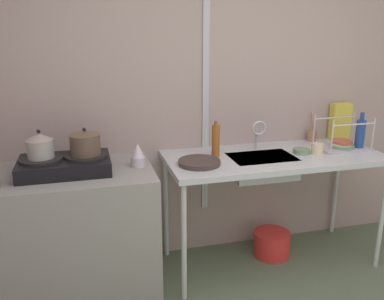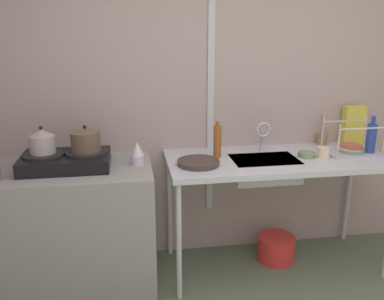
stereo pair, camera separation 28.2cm
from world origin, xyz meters
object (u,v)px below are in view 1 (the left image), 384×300
at_px(dish_rack, 342,144).
at_px(small_bowl_on_drainboard, 301,151).
at_px(pot_on_right_burner, 85,143).
at_px(stove, 65,164).
at_px(frying_pan, 199,162).
at_px(faucet, 258,131).
at_px(bucket_on_floor, 272,243).
at_px(utensil_jar, 312,135).
at_px(bottle_by_rack, 360,134).
at_px(percolator, 138,155).
at_px(sink_basin, 262,166).
at_px(cereal_box, 340,121).
at_px(bottle_by_sink, 216,141).
at_px(pot_on_left_burner, 40,145).
at_px(cup_by_rack, 317,149).

xyz_separation_m(dish_rack, small_bowl_on_drainboard, (-0.37, -0.03, -0.02)).
bearing_deg(pot_on_right_burner, dish_rack, 0.41).
height_order(stove, frying_pan, stove).
xyz_separation_m(stove, dish_rack, (2.06, 0.01, -0.02)).
xyz_separation_m(faucet, bucket_on_floor, (0.14, -0.06, -0.94)).
distance_m(frying_pan, utensil_jar, 1.13).
bearing_deg(bottle_by_rack, pot_on_right_burner, 179.38).
distance_m(percolator, utensil_jar, 1.51).
bearing_deg(sink_basin, cereal_box, 19.74).
bearing_deg(small_bowl_on_drainboard, pot_on_right_burner, 179.29).
relative_size(percolator, cereal_box, 0.52).
relative_size(sink_basin, faucet, 1.99).
relative_size(faucet, small_bowl_on_drainboard, 1.90).
relative_size(pot_on_right_burner, bottle_by_sink, 0.74).
xyz_separation_m(frying_pan, bottle_by_rack, (1.30, 0.05, 0.10)).
height_order(faucet, bucket_on_floor, faucet).
xyz_separation_m(stove, pot_on_right_burner, (0.14, 0.00, 0.13)).
bearing_deg(frying_pan, bottle_by_rack, 2.32).
bearing_deg(faucet, sink_basin, -101.12).
distance_m(stove, pot_on_right_burner, 0.19).
bearing_deg(cereal_box, small_bowl_on_drainboard, -150.24).
bearing_deg(faucet, stove, -174.68).
height_order(percolator, small_bowl_on_drainboard, percolator).
distance_m(faucet, bottle_by_rack, 0.80).
height_order(pot_on_left_burner, pot_on_right_burner, pot_on_left_burner).
distance_m(sink_basin, small_bowl_on_drainboard, 0.33).
distance_m(pot_on_left_burner, faucet, 1.55).
bearing_deg(small_bowl_on_drainboard, bucket_on_floor, 149.75).
bearing_deg(bucket_on_floor, pot_on_right_burner, -177.18).
bearing_deg(cereal_box, pot_on_left_burner, -173.34).
bearing_deg(stove, percolator, -0.10).
bearing_deg(faucet, pot_on_right_burner, -174.11).
height_order(pot_on_right_burner, cup_by_rack, pot_on_right_burner).
distance_m(stove, small_bowl_on_drainboard, 1.69).
relative_size(stove, pot_on_right_burner, 2.91).
relative_size(cup_by_rack, bottle_by_rack, 0.31).
xyz_separation_m(small_bowl_on_drainboard, bucket_on_floor, (-0.15, 0.09, -0.80)).
xyz_separation_m(stove, bucket_on_floor, (1.54, 0.07, -0.83)).
distance_m(pot_on_left_burner, small_bowl_on_drainboard, 1.84).
bearing_deg(frying_pan, cereal_box, 14.92).
bearing_deg(pot_on_right_burner, small_bowl_on_drainboard, -0.71).
bearing_deg(cereal_box, cup_by_rack, -140.50).
bearing_deg(bucket_on_floor, pot_on_left_burner, -177.64).
distance_m(dish_rack, small_bowl_on_drainboard, 0.37).
distance_m(frying_pan, bottle_by_sink, 0.24).
bearing_deg(small_bowl_on_drainboard, bottle_by_rack, -0.35).
bearing_deg(pot_on_right_burner, utensil_jar, 8.71).
relative_size(sink_basin, small_bowl_on_drainboard, 3.79).
bearing_deg(frying_pan, pot_on_left_burner, 175.80).
bearing_deg(sink_basin, utensil_jar, 27.33).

